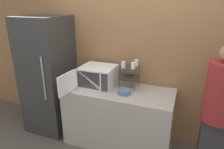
# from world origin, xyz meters

# --- Properties ---
(wall_back) EXTENTS (8.00, 0.06, 2.60)m
(wall_back) POSITION_xyz_m (0.00, 0.74, 1.30)
(wall_back) COLOR olive
(wall_back) RESTS_ON ground_plane
(counter) EXTENTS (1.55, 0.70, 0.89)m
(counter) POSITION_xyz_m (0.00, 0.35, 0.44)
(counter) COLOR #9E9993
(counter) RESTS_ON ground_plane
(microwave) EXTENTS (0.55, 0.82, 0.29)m
(microwave) POSITION_xyz_m (-0.36, 0.38, 1.04)
(microwave) COLOR silver
(microwave) RESTS_ON counter
(dish_rack) EXTENTS (0.23, 0.25, 0.32)m
(dish_rack) POSITION_xyz_m (0.11, 0.50, 1.12)
(dish_rack) COLOR #333333
(dish_rack) RESTS_ON counter
(glass_front_left) EXTENTS (0.06, 0.06, 0.09)m
(glass_front_left) POSITION_xyz_m (0.04, 0.42, 1.25)
(glass_front_left) COLOR silver
(glass_front_left) RESTS_ON dish_rack
(glass_back_right) EXTENTS (0.06, 0.06, 0.09)m
(glass_back_right) POSITION_xyz_m (0.18, 0.59, 1.25)
(glass_back_right) COLOR silver
(glass_back_right) RESTS_ON dish_rack
(glass_front_right) EXTENTS (0.06, 0.06, 0.09)m
(glass_front_right) POSITION_xyz_m (0.18, 0.42, 1.25)
(glass_front_right) COLOR silver
(glass_front_right) RESTS_ON dish_rack
(bowl) EXTENTS (0.18, 0.18, 0.06)m
(bowl) POSITION_xyz_m (0.11, 0.25, 0.92)
(bowl) COLOR slate
(bowl) RESTS_ON counter
(person) EXTENTS (0.36, 0.36, 1.66)m
(person) POSITION_xyz_m (1.26, 0.22, 0.93)
(person) COLOR #2D2D33
(person) RESTS_ON ground_plane
(refrigerator) EXTENTS (0.68, 0.71, 1.88)m
(refrigerator) POSITION_xyz_m (-1.23, 0.35, 0.94)
(refrigerator) COLOR #2D2D2D
(refrigerator) RESTS_ON ground_plane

